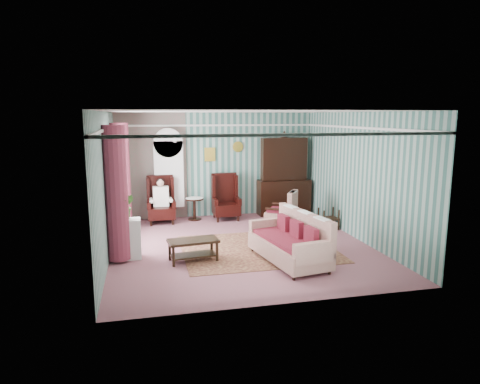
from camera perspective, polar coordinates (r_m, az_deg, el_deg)
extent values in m
plane|color=#894F55|center=(9.46, 0.11, -7.18)|extent=(6.00, 6.00, 0.00)
cube|color=#38675D|center=(12.05, -3.11, 3.63)|extent=(5.50, 0.02, 2.90)
cube|color=#38675D|center=(6.29, 6.29, -2.50)|extent=(5.50, 0.02, 2.90)
cube|color=#38675D|center=(8.93, -17.35, 0.87)|extent=(0.02, 6.00, 2.90)
cube|color=#38675D|center=(10.10, 15.50, 2.01)|extent=(0.02, 6.00, 2.90)
cube|color=silver|center=(9.02, 0.12, 10.67)|extent=(5.50, 6.00, 0.02)
cube|color=#944B58|center=(11.86, -11.71, 3.34)|extent=(1.90, 0.01, 2.90)
cube|color=silver|center=(9.03, 0.12, 8.45)|extent=(5.50, 6.00, 0.05)
cube|color=white|center=(9.50, -16.94, 2.04)|extent=(0.04, 1.50, 1.90)
cylinder|color=maroon|center=(8.49, -16.19, -0.22)|extent=(0.44, 0.44, 2.60)
cylinder|color=maroon|center=(10.56, -15.59, 1.79)|extent=(0.44, 0.44, 2.60)
cube|color=gold|center=(11.95, -4.05, 5.02)|extent=(0.30, 0.03, 0.38)
cube|color=silver|center=(11.78, -9.45, 1.74)|extent=(0.80, 0.28, 2.24)
cube|color=black|center=(12.28, 5.91, 2.45)|extent=(1.50, 0.56, 2.36)
cube|color=black|center=(11.46, -10.50, -1.03)|extent=(0.76, 0.80, 1.25)
cube|color=black|center=(11.66, -1.88, -0.68)|extent=(0.76, 0.80, 1.25)
cylinder|color=black|center=(11.75, -6.09, -2.27)|extent=(0.50, 0.50, 0.60)
cube|color=black|center=(10.99, 11.70, -3.46)|extent=(0.45, 0.38, 0.54)
cube|color=silver|center=(8.84, -14.86, -6.08)|extent=(0.55, 0.35, 0.80)
cube|color=#49181D|center=(9.25, 2.36, -7.56)|extent=(3.20, 2.60, 0.01)
cube|color=#C2BC97|center=(8.38, 6.48, -6.24)|extent=(1.36, 2.11, 0.93)
cube|color=#B3A58B|center=(10.91, 5.50, -2.51)|extent=(1.05, 1.06, 0.87)
cube|color=black|center=(8.51, -6.26, -7.72)|extent=(1.02, 0.60, 0.43)
imported|color=#234D18|center=(8.57, -15.54, -2.28)|extent=(0.52, 0.49, 0.46)
imported|color=#1C4E18|center=(8.78, -14.85, -1.87)|extent=(0.28, 0.23, 0.48)
imported|color=#1C5920|center=(8.71, -15.52, -2.38)|extent=(0.27, 0.27, 0.37)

